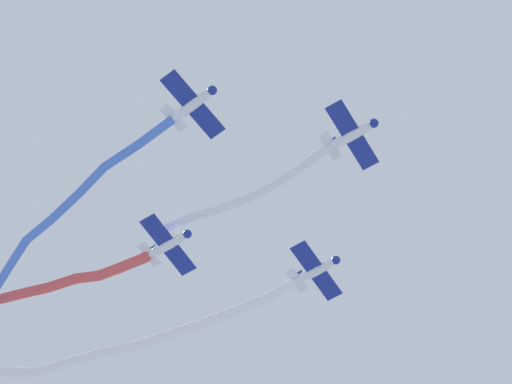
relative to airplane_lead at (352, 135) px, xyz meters
name	(u,v)px	position (x,y,z in m)	size (l,w,h in m)	color
airplane_lead	(352,135)	(0.00, 0.00, 0.00)	(5.90, 4.40, 1.48)	silver
smoke_trail_lead	(244,195)	(-0.20, 9.49, 0.32)	(1.98, 15.40, 2.17)	white
airplane_left_wing	(316,270)	(8.25, 8.43, -0.40)	(5.87, 4.38, 1.48)	silver
smoke_trail_left_wing	(146,338)	(6.30, 23.89, 0.29)	(6.42, 26.97, 2.41)	white
airplane_right_wing	(193,104)	(-8.44, 8.25, 0.30)	(5.89, 4.40, 1.48)	silver
smoke_trail_right_wing	(36,249)	(-5.41, 25.92, 0.64)	(9.00, 31.25, 1.53)	#4C75DB
airplane_slot	(168,245)	(-0.18, 16.68, -0.20)	(5.88, 4.39, 1.48)	silver
smoke_trail_slot	(45,286)	(-2.18, 27.85, 0.94)	(6.15, 18.69, 3.00)	#DB4C4C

